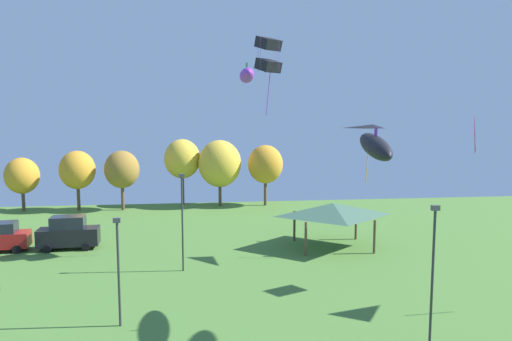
# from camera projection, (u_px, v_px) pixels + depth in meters

# --- Properties ---
(kite_flying_1) EXTENTS (1.46, 4.74, 1.76)m
(kite_flying_1) POSITION_uv_depth(u_px,v_px,m) (375.00, 146.00, 22.00)
(kite_flying_1) COLOR black
(kite_flying_4) EXTENTS (2.87, 2.86, 3.62)m
(kite_flying_4) POSITION_uv_depth(u_px,v_px,m) (372.00, 137.00, 34.00)
(kite_flying_4) COLOR black
(kite_flying_6) EXTENTS (2.06, 2.11, 5.82)m
(kite_flying_6) POSITION_uv_depth(u_px,v_px,m) (268.00, 55.00, 33.55)
(kite_flying_6) COLOR black
(kite_flying_7) EXTENTS (0.90, 3.61, 1.13)m
(kite_flying_7) POSITION_uv_depth(u_px,v_px,m) (247.00, 76.00, 25.82)
(kite_flying_7) COLOR purple
(kite_flying_10) EXTENTS (1.17, 1.90, 2.20)m
(kite_flying_10) POSITION_uv_depth(u_px,v_px,m) (475.00, 135.00, 27.05)
(kite_flying_10) COLOR #E54C93
(parked_car_leftmost) EXTENTS (4.29, 2.45, 2.29)m
(parked_car_leftmost) POSITION_uv_depth(u_px,v_px,m) (1.00, 237.00, 35.44)
(parked_car_leftmost) COLOR maroon
(parked_car_leftmost) RESTS_ON ground
(parked_car_second_from_left) EXTENTS (4.70, 2.15, 2.65)m
(parked_car_second_from_left) POSITION_uv_depth(u_px,v_px,m) (69.00, 233.00, 36.09)
(parked_car_second_from_left) COLOR black
(parked_car_second_from_left) RESTS_ON ground
(park_pavilion) EXTENTS (6.96, 5.47, 3.60)m
(park_pavilion) POSITION_uv_depth(u_px,v_px,m) (333.00, 209.00, 36.47)
(park_pavilion) COLOR brown
(park_pavilion) RESTS_ON ground
(light_post_0) EXTENTS (0.36, 0.20, 6.65)m
(light_post_0) POSITION_uv_depth(u_px,v_px,m) (182.00, 217.00, 30.57)
(light_post_0) COLOR #2D2D33
(light_post_0) RESTS_ON ground
(light_post_1) EXTENTS (0.36, 0.20, 6.43)m
(light_post_1) POSITION_uv_depth(u_px,v_px,m) (433.00, 267.00, 20.51)
(light_post_1) COLOR #2D2D33
(light_post_1) RESTS_ON ground
(light_post_2) EXTENTS (0.36, 0.20, 5.48)m
(light_post_2) POSITION_uv_depth(u_px,v_px,m) (118.00, 265.00, 22.32)
(light_post_2) COLOR #2D2D33
(light_post_2) RESTS_ON ground
(treeline_tree_0) EXTENTS (3.69, 3.69, 6.03)m
(treeline_tree_0) POSITION_uv_depth(u_px,v_px,m) (22.00, 176.00, 51.00)
(treeline_tree_0) COLOR brown
(treeline_tree_0) RESTS_ON ground
(treeline_tree_1) EXTENTS (3.94, 3.94, 6.78)m
(treeline_tree_1) POSITION_uv_depth(u_px,v_px,m) (77.00, 170.00, 51.29)
(treeline_tree_1) COLOR brown
(treeline_tree_1) RESTS_ON ground
(treeline_tree_2) EXTENTS (3.87, 3.87, 6.79)m
(treeline_tree_2) POSITION_uv_depth(u_px,v_px,m) (122.00, 170.00, 51.47)
(treeline_tree_2) COLOR brown
(treeline_tree_2) RESTS_ON ground
(treeline_tree_3) EXTENTS (4.30, 4.30, 7.94)m
(treeline_tree_3) POSITION_uv_depth(u_px,v_px,m) (182.00, 159.00, 54.78)
(treeline_tree_3) COLOR brown
(treeline_tree_3) RESTS_ON ground
(treeline_tree_4) EXTENTS (5.08, 5.08, 7.85)m
(treeline_tree_4) POSITION_uv_depth(u_px,v_px,m) (220.00, 164.00, 54.18)
(treeline_tree_4) COLOR brown
(treeline_tree_4) RESTS_ON ground
(treeline_tree_5) EXTENTS (4.17, 4.17, 7.26)m
(treeline_tree_5) POSITION_uv_depth(u_px,v_px,m) (265.00, 164.00, 54.35)
(treeline_tree_5) COLOR brown
(treeline_tree_5) RESTS_ON ground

